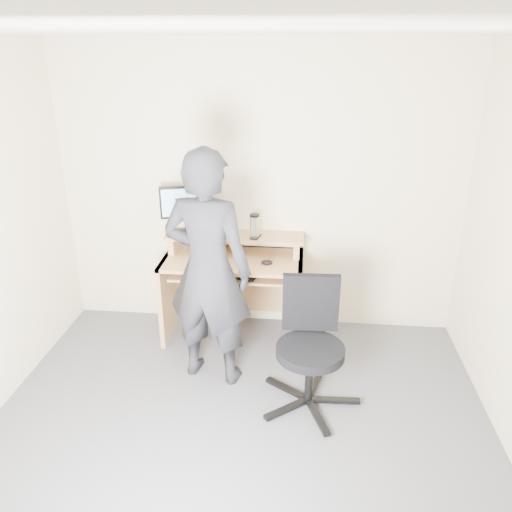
% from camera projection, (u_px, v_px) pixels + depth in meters
% --- Properties ---
extents(ground, '(3.50, 3.50, 0.00)m').
position_uv_depth(ground, '(234.00, 455.00, 3.20)').
color(ground, '#515156').
rests_on(ground, ground).
extents(back_wall, '(3.50, 0.02, 2.50)m').
position_uv_depth(back_wall, '(259.00, 193.00, 4.32)').
color(back_wall, beige).
rests_on(back_wall, ground).
extents(ceiling, '(3.50, 3.50, 0.02)m').
position_uv_depth(ceiling, '(224.00, 28.00, 2.23)').
color(ceiling, white).
rests_on(ceiling, back_wall).
extents(desk, '(1.20, 0.60, 0.91)m').
position_uv_depth(desk, '(234.00, 276.00, 4.41)').
color(desk, tan).
rests_on(desk, ground).
extents(monitor, '(0.44, 0.15, 0.42)m').
position_uv_depth(monitor, '(186.00, 205.00, 4.29)').
color(monitor, black).
rests_on(monitor, desk).
extents(external_drive, '(0.08, 0.14, 0.20)m').
position_uv_depth(external_drive, '(217.00, 223.00, 4.32)').
color(external_drive, black).
rests_on(external_drive, desk).
extents(travel_mug, '(0.08, 0.08, 0.18)m').
position_uv_depth(travel_mug, '(255.00, 227.00, 4.26)').
color(travel_mug, '#B7B7BC').
rests_on(travel_mug, desk).
extents(smartphone, '(0.10, 0.14, 0.01)m').
position_uv_depth(smartphone, '(255.00, 237.00, 4.27)').
color(smartphone, black).
rests_on(smartphone, desk).
extents(charger, '(0.05, 0.05, 0.03)m').
position_uv_depth(charger, '(203.00, 235.00, 4.26)').
color(charger, black).
rests_on(charger, desk).
extents(headphones, '(0.20, 0.20, 0.06)m').
position_uv_depth(headphones, '(208.00, 229.00, 4.43)').
color(headphones, silver).
rests_on(headphones, desk).
extents(keyboard, '(0.49, 0.32, 0.03)m').
position_uv_depth(keyboard, '(232.00, 272.00, 4.21)').
color(keyboard, black).
rests_on(keyboard, desk).
extents(mouse, '(0.11, 0.08, 0.04)m').
position_uv_depth(mouse, '(267.00, 262.00, 4.13)').
color(mouse, black).
rests_on(mouse, desk).
extents(office_chair, '(0.71, 0.73, 0.92)m').
position_uv_depth(office_chair, '(310.00, 340.00, 3.54)').
color(office_chair, black).
rests_on(office_chair, ground).
extents(person, '(0.74, 0.57, 1.82)m').
position_uv_depth(person, '(208.00, 270.00, 3.65)').
color(person, black).
rests_on(person, ground).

